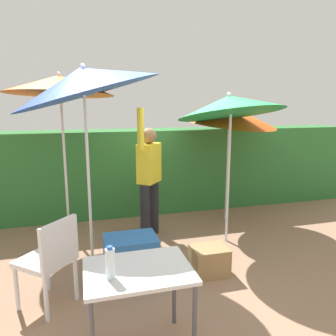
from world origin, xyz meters
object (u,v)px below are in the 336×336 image
folding_table (138,279)px  bottle_water (110,263)px  umbrella_navy (230,105)px  person_vendor (149,174)px  cooler_box (131,257)px  umbrella_rainbow (84,81)px  crate_cardboard (209,261)px  umbrella_yellow (60,85)px  umbrella_orange (230,115)px  chair_plastic (50,257)px

folding_table → bottle_water: bottle_water is taller
umbrella_navy → person_vendor: size_ratio=1.17×
person_vendor → cooler_box: bearing=-112.7°
umbrella_rainbow → cooler_box: umbrella_rainbow is taller
crate_cardboard → folding_table: (-0.99, -0.97, 0.47)m
umbrella_rainbow → folding_table: 2.34m
cooler_box → crate_cardboard: (0.87, -0.18, -0.07)m
umbrella_rainbow → umbrella_yellow: 0.93m
umbrella_yellow → cooler_box: (0.72, -1.45, -1.95)m
umbrella_orange → person_vendor: size_ratio=1.08×
umbrella_orange → chair_plastic: (-2.68, -1.81, -1.25)m
umbrella_orange → umbrella_navy: umbrella_navy is taller
umbrella_orange → umbrella_navy: 0.97m
person_vendor → chair_plastic: 1.94m
umbrella_yellow → chair_plastic: size_ratio=2.66×
cooler_box → bottle_water: 1.40m
umbrella_navy → folding_table: 2.67m
umbrella_yellow → person_vendor: (1.16, -0.39, -1.25)m
umbrella_orange → cooler_box: size_ratio=3.47×
cooler_box → umbrella_yellow: bearing=116.4°
umbrella_orange → crate_cardboard: size_ratio=5.03×
chair_plastic → umbrella_orange: bearing=34.0°
chair_plastic → cooler_box: size_ratio=1.52×
chair_plastic → crate_cardboard: 1.73m
person_vendor → umbrella_rainbow: bearing=-150.3°
chair_plastic → bottle_water: bearing=-61.0°
umbrella_yellow → bottle_water: bearing=-81.6°
umbrella_rainbow → crate_cardboard: bearing=-30.6°
bottle_water → umbrella_rainbow: bearing=92.7°
crate_cardboard → umbrella_orange: bearing=58.7°
umbrella_rainbow → umbrella_orange: bearing=21.0°
umbrella_yellow → umbrella_orange: bearing=0.1°
umbrella_orange → umbrella_navy: (-0.43, -0.86, 0.15)m
person_vendor → crate_cardboard: size_ratio=4.66×
umbrella_navy → person_vendor: umbrella_navy is taller
folding_table → person_vendor: bearing=75.8°
person_vendor → umbrella_yellow: bearing=161.6°
person_vendor → bottle_water: 2.42m
chair_plastic → bottle_water: (0.49, -0.87, 0.32)m
person_vendor → cooler_box: 1.35m
chair_plastic → crate_cardboard: size_ratio=2.21×
umbrella_rainbow → bottle_water: bearing=-87.3°
person_vendor → folding_table: (-0.56, -2.21, -0.31)m
chair_plastic → umbrella_navy: bearing=22.9°
umbrella_rainbow → cooler_box: (0.41, -0.58, -1.95)m
umbrella_rainbow → person_vendor: bearing=29.7°
umbrella_navy → crate_cardboard: 2.00m
person_vendor → bottle_water: bearing=-108.6°
bottle_water → umbrella_orange: bearing=50.7°
umbrella_navy → cooler_box: bearing=-157.5°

